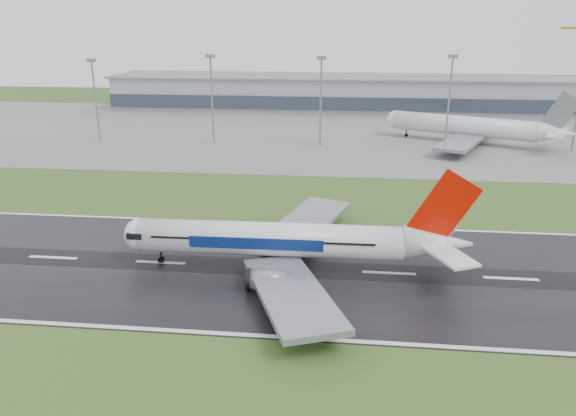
# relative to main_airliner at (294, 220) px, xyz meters

# --- Properties ---
(ground) EXTENTS (520.00, 520.00, 0.00)m
(ground) POSITION_rel_main_airliner_xyz_m (16.33, -0.37, -8.85)
(ground) COLOR #32501D
(ground) RESTS_ON ground
(runway) EXTENTS (400.00, 45.00, 0.10)m
(runway) POSITION_rel_main_airliner_xyz_m (16.33, -0.37, -8.80)
(runway) COLOR black
(runway) RESTS_ON ground
(apron) EXTENTS (400.00, 130.00, 0.08)m
(apron) POSITION_rel_main_airliner_xyz_m (16.33, 124.63, -8.81)
(apron) COLOR slate
(apron) RESTS_ON ground
(terminal) EXTENTS (240.00, 36.00, 15.00)m
(terminal) POSITION_rel_main_airliner_xyz_m (16.33, 184.63, -1.35)
(terminal) COLOR gray
(terminal) RESTS_ON ground
(main_airliner) EXTENTS (59.92, 57.13, 17.49)m
(main_airliner) POSITION_rel_main_airliner_xyz_m (0.00, 0.00, 0.00)
(main_airliner) COLOR silver
(main_airliner) RESTS_ON runway
(parked_airliner) EXTENTS (83.84, 81.63, 18.97)m
(parked_airliner) POSITION_rel_main_airliner_xyz_m (51.11, 108.99, 0.72)
(parked_airliner) COLOR silver
(parked_airliner) RESTS_ON apron
(floodmast_0) EXTENTS (0.64, 0.64, 27.30)m
(floodmast_0) POSITION_rel_main_airliner_xyz_m (-79.62, 99.63, 4.80)
(floodmast_0) COLOR gray
(floodmast_0) RESTS_ON ground
(floodmast_1) EXTENTS (0.64, 0.64, 29.00)m
(floodmast_1) POSITION_rel_main_airliner_xyz_m (-37.93, 99.63, 5.66)
(floodmast_1) COLOR gray
(floodmast_1) RESTS_ON ground
(floodmast_2) EXTENTS (0.64, 0.64, 28.64)m
(floodmast_2) POSITION_rel_main_airliner_xyz_m (-0.72, 99.63, 5.47)
(floodmast_2) COLOR gray
(floodmast_2) RESTS_ON ground
(floodmast_3) EXTENTS (0.64, 0.64, 29.36)m
(floodmast_3) POSITION_rel_main_airliner_xyz_m (41.25, 99.63, 5.83)
(floodmast_3) COLOR gray
(floodmast_3) RESTS_ON ground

